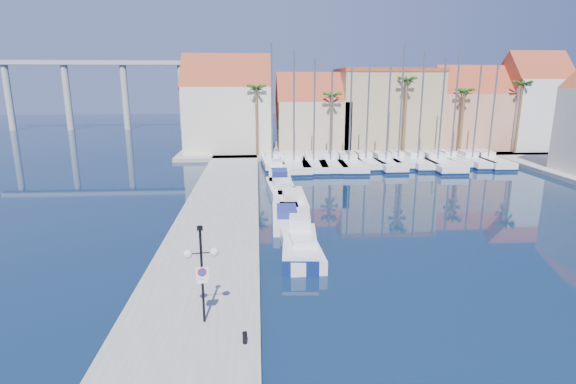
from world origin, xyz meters
name	(u,v)px	position (x,y,z in m)	size (l,w,h in m)	color
ground	(393,313)	(0.00, 0.00, 0.00)	(260.00, 260.00, 0.00)	black
quay_west	(217,222)	(-9.00, 13.50, 0.25)	(6.00, 77.00, 0.50)	gray
shore_north	(364,149)	(10.00, 48.00, 0.25)	(54.00, 16.00, 0.50)	gray
lamp_post	(201,260)	(-8.32, -1.02, 3.25)	(1.41, 0.54, 4.19)	black
bollard	(245,338)	(-6.60, -2.74, 0.73)	(0.19, 0.19, 0.47)	black
fishing_boat	(300,244)	(-3.53, 7.32, 0.69)	(2.46, 6.11, 2.09)	navy
motorboat_west_0	(301,248)	(-3.45, 7.19, 0.51)	(2.27, 6.34, 1.40)	white
motorboat_west_1	(286,217)	(-3.94, 13.57, 0.51)	(2.20, 6.33, 1.40)	white
motorboat_west_2	(292,199)	(-3.15, 18.48, 0.51)	(2.30, 7.10, 1.40)	white
motorboat_west_3	(282,188)	(-3.79, 22.58, 0.51)	(2.82, 7.47, 1.40)	white
motorboat_west_4	(280,177)	(-3.73, 27.72, 0.51)	(2.39, 6.98, 1.40)	white
motorboat_west_5	(277,167)	(-3.75, 33.28, 0.51)	(1.75, 5.30, 1.40)	white
motorboat_west_6	(279,159)	(-3.19, 38.80, 0.51)	(2.47, 6.04, 1.40)	white
sailboat_0	(272,161)	(-4.23, 36.71, 0.64)	(2.84, 8.91, 14.53)	white
sailboat_1	(293,163)	(-1.67, 35.60, 0.57)	(3.42, 12.08, 13.54)	white
sailboat_2	(313,163)	(0.80, 35.65, 0.57)	(3.68, 11.33, 12.83)	white
sailboat_3	(330,162)	(2.87, 35.87, 0.56)	(3.60, 11.68, 11.48)	white
sailboat_4	(348,162)	(5.08, 35.61, 0.56)	(3.36, 11.56, 11.72)	white
sailboat_5	(364,161)	(7.33, 36.51, 0.58)	(3.31, 9.68, 11.79)	white
sailboat_6	(384,162)	(9.60, 35.51, 0.57)	(2.84, 10.40, 12.12)	white
sailboat_7	(397,159)	(11.55, 36.68, 0.65)	(2.76, 8.62, 14.52)	white
sailboat_8	(416,160)	(13.81, 36.12, 0.60)	(2.94, 9.82, 13.56)	white
sailboat_9	(435,162)	(15.97, 35.29, 0.56)	(3.40, 12.10, 12.80)	white
sailboat_10	(449,159)	(18.28, 36.72, 0.65)	(2.58, 8.34, 13.84)	white
sailboat_11	(470,160)	(20.85, 36.24, 0.59)	(2.64, 9.33, 12.28)	white
sailboat_12	(486,159)	(22.88, 36.28, 0.58)	(3.07, 10.54, 12.63)	white
building_0	(228,108)	(-10.00, 47.00, 6.52)	(12.30, 9.00, 13.50)	beige
building_1	(312,116)	(2.00, 47.00, 5.30)	(10.30, 8.00, 11.00)	#C4AC8A
building_2	(386,109)	(13.00, 48.00, 6.26)	(14.20, 10.20, 11.50)	tan
building_3	(467,112)	(25.00, 47.00, 5.86)	(10.30, 8.00, 12.00)	tan
building_4	(531,104)	(34.00, 46.00, 6.97)	(8.30, 8.00, 14.00)	white
palm_0	(256,90)	(-6.00, 42.00, 9.08)	(2.60, 2.60, 10.15)	brown
palm_1	(332,97)	(4.00, 42.00, 8.14)	(2.60, 2.60, 9.15)	brown
palm_2	(407,83)	(14.00, 42.00, 10.02)	(2.60, 2.60, 11.15)	brown
palm_3	(464,94)	(22.00, 42.00, 8.61)	(2.60, 2.60, 9.65)	brown
palm_4	(522,86)	(30.00, 42.00, 9.55)	(2.60, 2.60, 10.65)	brown
viaduct	(99,81)	(-39.07, 82.00, 10.25)	(48.00, 2.20, 14.45)	#9E9E99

